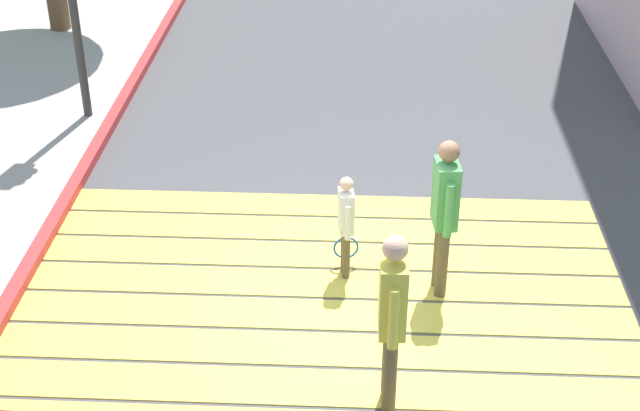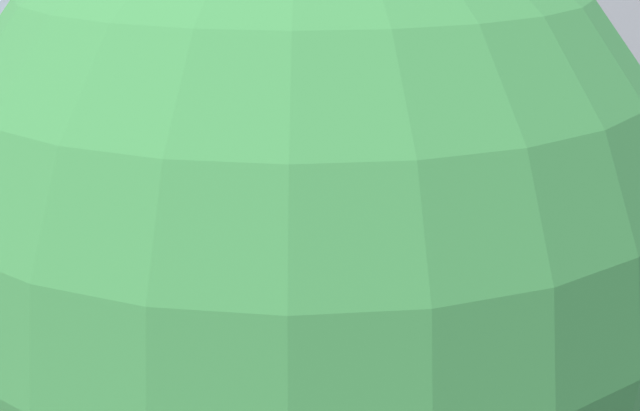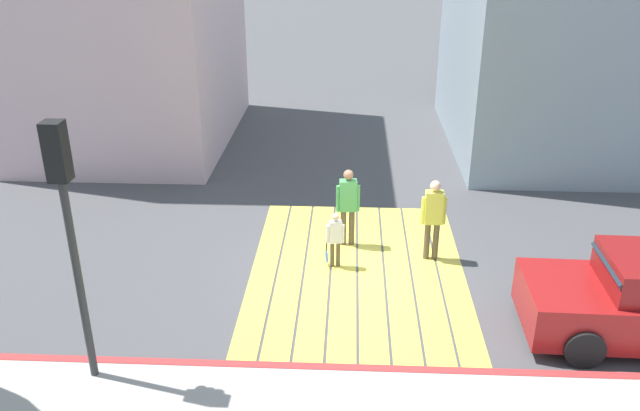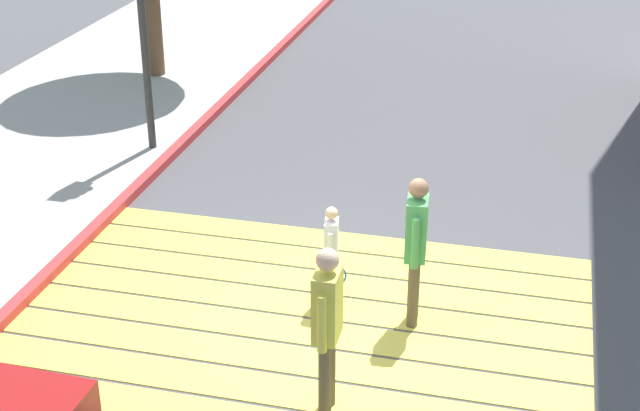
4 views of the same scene
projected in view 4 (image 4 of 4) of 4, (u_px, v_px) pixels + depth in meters
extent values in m
plane|color=#4C4C4F|center=(303.00, 318.00, 10.72)|extent=(120.00, 120.00, 0.00)
cube|color=#EAD64C|center=(268.00, 389.00, 9.51)|extent=(6.40, 0.50, 0.01)
cube|color=#EAD64C|center=(283.00, 358.00, 9.99)|extent=(6.40, 0.50, 0.01)
cube|color=#EAD64C|center=(297.00, 330.00, 10.48)|extent=(6.40, 0.50, 0.01)
cube|color=#EAD64C|center=(309.00, 305.00, 10.96)|extent=(6.40, 0.50, 0.01)
cube|color=#EAD64C|center=(321.00, 282.00, 11.44)|extent=(6.40, 0.50, 0.01)
cube|color=#EAD64C|center=(331.00, 261.00, 11.92)|extent=(6.40, 0.50, 0.01)
cube|color=#EAD64C|center=(341.00, 241.00, 12.40)|extent=(6.40, 0.50, 0.01)
cube|color=#BC3333|center=(44.00, 278.00, 11.40)|extent=(0.16, 40.00, 0.13)
cylinder|color=#2D2D2D|center=(145.00, 51.00, 14.39)|extent=(0.12, 0.12, 3.40)
cylinder|color=brown|center=(152.00, 14.00, 18.02)|extent=(0.36, 0.36, 2.60)
cylinder|color=brown|center=(329.00, 368.00, 9.12)|extent=(0.13, 0.13, 0.84)
cylinder|color=brown|center=(325.00, 380.00, 8.96)|extent=(0.13, 0.13, 0.84)
cube|color=#D8D84C|center=(327.00, 305.00, 8.71)|extent=(0.23, 0.37, 0.70)
sphere|color=beige|center=(327.00, 260.00, 8.50)|extent=(0.22, 0.22, 0.22)
cylinder|color=#D8D84C|center=(332.00, 300.00, 8.92)|extent=(0.09, 0.09, 0.60)
cylinder|color=#D8D84C|center=(322.00, 324.00, 8.55)|extent=(0.09, 0.09, 0.60)
cylinder|color=brown|center=(414.00, 286.00, 10.55)|extent=(0.13, 0.13, 0.84)
cylinder|color=brown|center=(413.00, 294.00, 10.39)|extent=(0.13, 0.13, 0.84)
cube|color=#4CA559|center=(417.00, 228.00, 10.14)|extent=(0.26, 0.39, 0.70)
sphere|color=#9E7051|center=(419.00, 188.00, 9.93)|extent=(0.22, 0.22, 0.22)
cylinder|color=#4CA559|center=(417.00, 225.00, 10.36)|extent=(0.09, 0.09, 0.59)
cylinder|color=#4CA559|center=(415.00, 243.00, 9.98)|extent=(0.09, 0.09, 0.59)
cylinder|color=brown|center=(332.00, 276.00, 11.01)|extent=(0.09, 0.09, 0.57)
cylinder|color=brown|center=(331.00, 281.00, 10.90)|extent=(0.09, 0.09, 0.57)
cube|color=white|center=(331.00, 239.00, 10.73)|extent=(0.19, 0.27, 0.47)
sphere|color=beige|center=(332.00, 213.00, 10.59)|extent=(0.15, 0.15, 0.15)
cylinder|color=white|center=(332.00, 237.00, 10.89)|extent=(0.06, 0.06, 0.40)
cylinder|color=white|center=(330.00, 249.00, 10.61)|extent=(0.06, 0.06, 0.40)
cylinder|color=black|center=(335.00, 257.00, 11.03)|extent=(0.03, 0.03, 0.28)
torus|color=blue|center=(335.00, 275.00, 11.13)|extent=(0.28, 0.07, 0.28)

